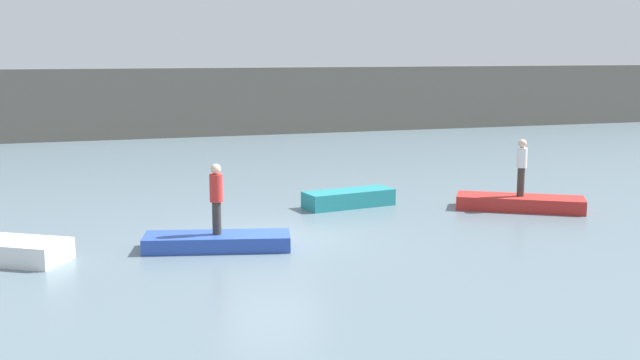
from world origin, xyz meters
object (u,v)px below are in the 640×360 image
object	(u,v)px
rowboat_red	(520,203)
rowboat_teal	(349,198)
person_red_shirt	(216,195)
person_white_shirt	(522,164)
rowboat_blue	(217,242)

from	to	relation	value
rowboat_red	rowboat_teal	bearing A→B (deg)	-172.13
person_red_shirt	person_white_shirt	bearing A→B (deg)	10.84
rowboat_blue	rowboat_teal	bearing A→B (deg)	52.52
rowboat_teal	person_white_shirt	xyz separation A→B (m)	(4.85, -2.10, 1.16)
rowboat_teal	person_red_shirt	world-z (taller)	person_red_shirt
rowboat_red	person_white_shirt	xyz separation A→B (m)	(-0.00, -0.00, 1.21)
rowboat_teal	person_white_shirt	distance (m)	5.41
rowboat_blue	person_white_shirt	distance (m)	9.99
rowboat_blue	person_red_shirt	distance (m)	1.17
rowboat_red	person_red_shirt	size ratio (longest dim) A/B	2.18
rowboat_teal	rowboat_blue	bearing A→B (deg)	-150.02
person_white_shirt	person_red_shirt	size ratio (longest dim) A/B	1.00
rowboat_red	person_white_shirt	distance (m)	1.21
rowboat_blue	person_white_shirt	xyz separation A→B (m)	(9.74, 1.87, 1.23)
rowboat_blue	person_red_shirt	world-z (taller)	person_red_shirt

